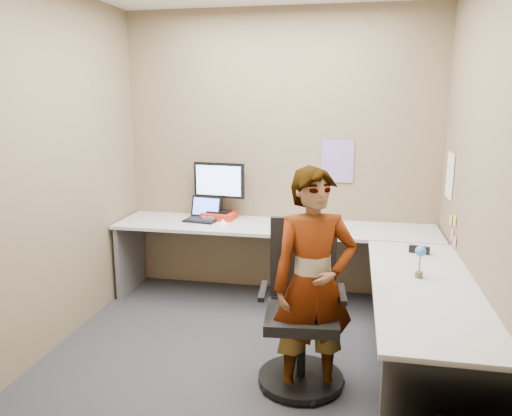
% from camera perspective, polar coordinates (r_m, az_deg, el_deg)
% --- Properties ---
extents(ground, '(3.00, 3.00, 0.00)m').
position_cam_1_polar(ground, '(3.98, -0.38, -15.75)').
color(ground, '#26262B').
rests_on(ground, ground).
extents(wall_back, '(3.00, 0.00, 3.00)m').
position_cam_1_polar(wall_back, '(4.82, 2.72, 6.12)').
color(wall_back, brown).
rests_on(wall_back, ground).
extents(wall_right, '(0.00, 2.70, 2.70)m').
position_cam_1_polar(wall_right, '(3.56, 23.97, 2.84)').
color(wall_right, brown).
rests_on(wall_right, ground).
extents(wall_left, '(0.00, 2.70, 2.70)m').
position_cam_1_polar(wall_left, '(4.12, -21.39, 4.21)').
color(wall_left, brown).
rests_on(wall_left, ground).
extents(desk, '(2.98, 2.58, 0.73)m').
position_cam_1_polar(desk, '(4.04, 6.84, -6.27)').
color(desk, '#A4A4A4').
rests_on(desk, ground).
extents(paper_ream, '(0.34, 0.27, 0.06)m').
position_cam_1_polar(paper_ream, '(4.87, -4.24, -0.85)').
color(paper_ream, '#B62612').
rests_on(paper_ream, desk).
extents(monitor, '(0.51, 0.17, 0.48)m').
position_cam_1_polar(monitor, '(4.83, -4.25, 2.85)').
color(monitor, black).
rests_on(monitor, paper_ream).
extents(laptop, '(0.34, 0.29, 0.22)m').
position_cam_1_polar(laptop, '(4.83, -6.02, -0.70)').
color(laptop, black).
rests_on(laptop, desk).
extents(trackball_mouse, '(0.12, 0.08, 0.07)m').
position_cam_1_polar(trackball_mouse, '(4.81, -5.39, -1.12)').
color(trackball_mouse, '#B7B7BC').
rests_on(trackball_mouse, desk).
extents(origami, '(0.10, 0.10, 0.06)m').
position_cam_1_polar(origami, '(4.62, -3.80, -1.61)').
color(origami, white).
rests_on(origami, desk).
extents(stapler, '(0.16, 0.08, 0.05)m').
position_cam_1_polar(stapler, '(3.98, 18.17, -4.56)').
color(stapler, black).
rests_on(stapler, desk).
extents(flower, '(0.07, 0.07, 0.22)m').
position_cam_1_polar(flower, '(3.42, 18.26, -5.30)').
color(flower, brown).
rests_on(flower, desk).
extents(calendar_purple, '(0.30, 0.01, 0.40)m').
position_cam_1_polar(calendar_purple, '(4.76, 9.28, 5.29)').
color(calendar_purple, '#846BB7').
rests_on(calendar_purple, wall_back).
extents(calendar_white, '(0.01, 0.28, 0.38)m').
position_cam_1_polar(calendar_white, '(4.45, 21.27, 3.47)').
color(calendar_white, white).
rests_on(calendar_white, wall_right).
extents(sticky_note_a, '(0.01, 0.07, 0.07)m').
position_cam_1_polar(sticky_note_a, '(4.16, 21.75, -1.34)').
color(sticky_note_a, '#F2E059').
rests_on(sticky_note_a, wall_right).
extents(sticky_note_b, '(0.01, 0.07, 0.07)m').
position_cam_1_polar(sticky_note_b, '(4.24, 21.50, -2.89)').
color(sticky_note_b, pink).
rests_on(sticky_note_b, wall_right).
extents(sticky_note_c, '(0.01, 0.07, 0.07)m').
position_cam_1_polar(sticky_note_c, '(4.13, 21.76, -3.59)').
color(sticky_note_c, pink).
rests_on(sticky_note_c, wall_right).
extents(sticky_note_d, '(0.01, 0.07, 0.07)m').
position_cam_1_polar(sticky_note_d, '(4.31, 21.37, -1.27)').
color(sticky_note_d, '#F2E059').
rests_on(sticky_note_d, wall_right).
extents(office_chair, '(0.58, 0.57, 1.08)m').
position_cam_1_polar(office_chair, '(3.42, 5.26, -12.48)').
color(office_chair, black).
rests_on(office_chair, ground).
extents(person, '(0.63, 0.51, 1.48)m').
position_cam_1_polar(person, '(3.17, 6.60, -8.66)').
color(person, '#999399').
rests_on(person, ground).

